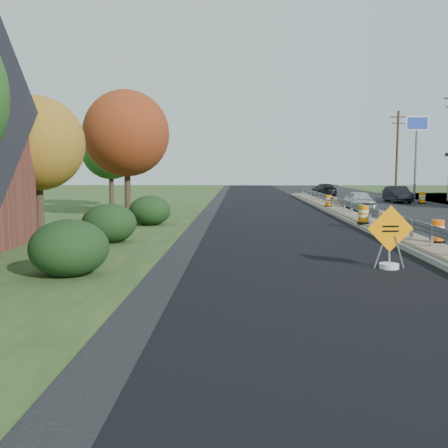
{
  "coord_description": "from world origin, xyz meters",
  "views": [
    {
      "loc": [
        -6.52,
        -18.89,
        2.82
      ],
      "look_at": [
        -6.99,
        -3.26,
        1.1
      ],
      "focal_mm": 40.0,
      "sensor_mm": 36.0,
      "label": 1
    }
  ],
  "objects_px": {
    "barrel_shoulder_mid": "(422,198)",
    "car_silver": "(360,201)",
    "barrel_median_mid": "(363,215)",
    "car_dark_mid": "(397,194)",
    "barrel_median_near": "(438,232)",
    "barrel_median_far": "(328,201)",
    "car_dark_far": "(324,190)",
    "caution_sign": "(389,253)",
    "barrel_shoulder_far": "(389,196)"
  },
  "relations": [
    {
      "from": "barrel_median_mid",
      "to": "barrel_shoulder_far",
      "type": "relative_size",
      "value": 0.96
    },
    {
      "from": "barrel_shoulder_far",
      "to": "car_dark_mid",
      "type": "height_order",
      "value": "car_dark_mid"
    },
    {
      "from": "barrel_median_far",
      "to": "car_dark_far",
      "type": "distance_m",
      "value": 19.38
    },
    {
      "from": "caution_sign",
      "to": "barrel_median_mid",
      "type": "xyz_separation_m",
      "value": [
        1.69,
        9.88,
        0.19
      ]
    },
    {
      "from": "caution_sign",
      "to": "barrel_median_mid",
      "type": "relative_size",
      "value": 2.08
    },
    {
      "from": "barrel_median_mid",
      "to": "car_dark_mid",
      "type": "distance_m",
      "value": 20.39
    },
    {
      "from": "barrel_median_near",
      "to": "car_dark_far",
      "type": "height_order",
      "value": "car_dark_far"
    },
    {
      "from": "barrel_median_mid",
      "to": "car_silver",
      "type": "xyz_separation_m",
      "value": [
        2.35,
        10.5,
        0.02
      ]
    },
    {
      "from": "car_silver",
      "to": "car_dark_far",
      "type": "height_order",
      "value": "car_silver"
    },
    {
      "from": "caution_sign",
      "to": "barrel_median_far",
      "type": "height_order",
      "value": "caution_sign"
    },
    {
      "from": "barrel_shoulder_mid",
      "to": "car_dark_mid",
      "type": "relative_size",
      "value": 0.22
    },
    {
      "from": "caution_sign",
      "to": "barrel_shoulder_far",
      "type": "distance_m",
      "value": 32.45
    },
    {
      "from": "caution_sign",
      "to": "barrel_shoulder_mid",
      "type": "relative_size",
      "value": 1.91
    },
    {
      "from": "car_silver",
      "to": "barrel_shoulder_mid",
      "type": "bearing_deg",
      "value": 46.19
    },
    {
      "from": "barrel_median_mid",
      "to": "barrel_shoulder_mid",
      "type": "relative_size",
      "value": 0.92
    },
    {
      "from": "barrel_shoulder_mid",
      "to": "car_dark_far",
      "type": "distance_m",
      "value": 13.97
    },
    {
      "from": "barrel_median_far",
      "to": "barrel_shoulder_far",
      "type": "bearing_deg",
      "value": 54.48
    },
    {
      "from": "caution_sign",
      "to": "car_silver",
      "type": "height_order",
      "value": "caution_sign"
    },
    {
      "from": "car_silver",
      "to": "barrel_median_near",
      "type": "bearing_deg",
      "value": -94.22
    },
    {
      "from": "barrel_median_far",
      "to": "car_dark_far",
      "type": "bearing_deg",
      "value": 81.31
    },
    {
      "from": "barrel_median_far",
      "to": "barrel_shoulder_far",
      "type": "xyz_separation_m",
      "value": [
        7.25,
        10.15,
        -0.17
      ]
    },
    {
      "from": "caution_sign",
      "to": "car_dark_far",
      "type": "distance_m",
      "value": 40.42
    },
    {
      "from": "barrel_shoulder_mid",
      "to": "car_dark_mid",
      "type": "xyz_separation_m",
      "value": [
        -1.61,
        1.35,
        0.25
      ]
    },
    {
      "from": "barrel_shoulder_far",
      "to": "car_dark_far",
      "type": "xyz_separation_m",
      "value": [
        -4.32,
        9.01,
        0.21
      ]
    },
    {
      "from": "car_dark_mid",
      "to": "barrel_median_far",
      "type": "bearing_deg",
      "value": -131.86
    },
    {
      "from": "car_dark_mid",
      "to": "car_dark_far",
      "type": "height_order",
      "value": "car_dark_mid"
    },
    {
      "from": "barrel_median_far",
      "to": "barrel_shoulder_far",
      "type": "distance_m",
      "value": 12.47
    },
    {
      "from": "barrel_median_near",
      "to": "car_dark_mid",
      "type": "bearing_deg",
      "value": 75.6
    },
    {
      "from": "barrel_shoulder_mid",
      "to": "car_silver",
      "type": "xyz_separation_m",
      "value": [
        -6.81,
        -7.08,
        0.22
      ]
    },
    {
      "from": "car_silver",
      "to": "car_dark_mid",
      "type": "xyz_separation_m",
      "value": [
        5.2,
        8.44,
        0.03
      ]
    },
    {
      "from": "caution_sign",
      "to": "barrel_shoulder_far",
      "type": "relative_size",
      "value": 2.0
    },
    {
      "from": "barrel_shoulder_mid",
      "to": "barrel_median_mid",
      "type": "bearing_deg",
      "value": -117.51
    },
    {
      "from": "barrel_median_far",
      "to": "car_dark_far",
      "type": "xyz_separation_m",
      "value": [
        2.93,
        19.16,
        0.04
      ]
    },
    {
      "from": "caution_sign",
      "to": "car_silver",
      "type": "bearing_deg",
      "value": 75.61
    },
    {
      "from": "barrel_shoulder_far",
      "to": "car_dark_far",
      "type": "distance_m",
      "value": 9.99
    },
    {
      "from": "caution_sign",
      "to": "barrel_shoulder_mid",
      "type": "height_order",
      "value": "caution_sign"
    },
    {
      "from": "barrel_median_mid",
      "to": "barrel_median_near",
      "type": "bearing_deg",
      "value": -79.91
    },
    {
      "from": "barrel_median_near",
      "to": "car_dark_mid",
      "type": "relative_size",
      "value": 0.19
    },
    {
      "from": "barrel_median_near",
      "to": "barrel_median_far",
      "type": "height_order",
      "value": "barrel_median_near"
    },
    {
      "from": "barrel_median_near",
      "to": "car_silver",
      "type": "xyz_separation_m",
      "value": [
        1.25,
        16.69,
        0.06
      ]
    },
    {
      "from": "barrel_median_mid",
      "to": "barrel_shoulder_far",
      "type": "xyz_separation_m",
      "value": [
        7.55,
        21.22,
        -0.21
      ]
    },
    {
      "from": "barrel_shoulder_far",
      "to": "car_silver",
      "type": "xyz_separation_m",
      "value": [
        -5.2,
        -10.72,
        0.24
      ]
    },
    {
      "from": "barrel_median_near",
      "to": "barrel_shoulder_far",
      "type": "distance_m",
      "value": 28.15
    },
    {
      "from": "barrel_median_mid",
      "to": "barrel_median_far",
      "type": "bearing_deg",
      "value": 88.42
    },
    {
      "from": "barrel_shoulder_far",
      "to": "car_dark_far",
      "type": "relative_size",
      "value": 0.2
    },
    {
      "from": "barrel_shoulder_mid",
      "to": "barrel_median_far",
      "type": "bearing_deg",
      "value": -143.66
    },
    {
      "from": "barrel_shoulder_mid",
      "to": "car_dark_far",
      "type": "xyz_separation_m",
      "value": [
        -5.93,
        12.65,
        0.19
      ]
    },
    {
      "from": "barrel_shoulder_mid",
      "to": "barrel_median_near",
      "type": "bearing_deg",
      "value": -108.73
    },
    {
      "from": "barrel_median_mid",
      "to": "barrel_median_far",
      "type": "distance_m",
      "value": 11.08
    },
    {
      "from": "barrel_median_near",
      "to": "car_dark_far",
      "type": "xyz_separation_m",
      "value": [
        2.13,
        36.42,
        0.03
      ]
    }
  ]
}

